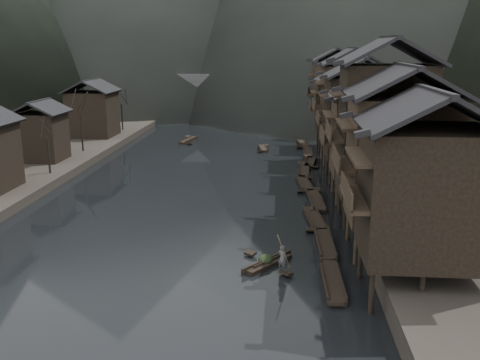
# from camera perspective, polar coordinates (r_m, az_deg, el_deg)

# --- Properties ---
(water) EXTENTS (300.00, 300.00, 0.00)m
(water) POSITION_cam_1_polar(r_m,az_deg,el_deg) (42.32, -8.00, -6.45)
(water) COLOR black
(water) RESTS_ON ground
(right_bank) EXTENTS (40.00, 200.00, 1.80)m
(right_bank) POSITION_cam_1_polar(r_m,az_deg,el_deg) (83.91, 22.70, 3.60)
(right_bank) COLOR #2D2823
(right_bank) RESTS_ON ground
(stilt_houses) EXTENTS (9.00, 67.60, 15.71)m
(stilt_houses) POSITION_cam_1_polar(r_m,az_deg,el_deg) (58.71, 12.87, 7.85)
(stilt_houses) COLOR black
(stilt_houses) RESTS_ON ground
(left_houses) EXTENTS (8.10, 53.20, 8.73)m
(left_houses) POSITION_cam_1_polar(r_m,az_deg,el_deg) (66.35, -21.89, 5.28)
(left_houses) COLOR black
(left_houses) RESTS_ON left_bank
(bare_trees) EXTENTS (3.75, 60.75, 7.51)m
(bare_trees) POSITION_cam_1_polar(r_m,az_deg,el_deg) (62.10, -20.24, 5.46)
(bare_trees) COLOR black
(bare_trees) RESTS_ON left_bank
(moored_sampans) EXTENTS (3.04, 62.88, 0.47)m
(moored_sampans) POSITION_cam_1_polar(r_m,az_deg,el_deg) (61.98, 7.43, 0.48)
(moored_sampans) COLOR black
(moored_sampans) RESTS_ON water
(midriver_boats) EXTENTS (16.62, 43.26, 0.45)m
(midriver_boats) POSITION_cam_1_polar(r_m,az_deg,el_deg) (95.51, -1.17, 5.46)
(midriver_boats) COLOR black
(midriver_boats) RESTS_ON water
(stone_bridge) EXTENTS (40.00, 6.00, 9.00)m
(stone_bridge) POSITION_cam_1_polar(r_m,az_deg,el_deg) (111.36, 0.04, 9.28)
(stone_bridge) COLOR #4C4C4F
(stone_bridge) RESTS_ON ground
(hero_sampan) EXTENTS (3.55, 4.21, 0.43)m
(hero_sampan) POSITION_cam_1_polar(r_m,az_deg,el_deg) (37.45, 2.93, -8.81)
(hero_sampan) COLOR black
(hero_sampan) RESTS_ON water
(cargo_heap) EXTENTS (1.04, 1.36, 0.62)m
(cargo_heap) POSITION_cam_1_polar(r_m,az_deg,el_deg) (37.41, 2.75, -7.95)
(cargo_heap) COLOR black
(cargo_heap) RESTS_ON hero_sampan
(boatman) EXTENTS (0.80, 0.73, 1.84)m
(boatman) POSITION_cam_1_polar(r_m,az_deg,el_deg) (35.80, 4.54, -7.98)
(boatman) COLOR #515153
(boatman) RESTS_ON hero_sampan
(bamboo_pole) EXTENTS (1.14, 1.68, 3.50)m
(bamboo_pole) POSITION_cam_1_polar(r_m,az_deg,el_deg) (34.88, 4.95, -3.93)
(bamboo_pole) COLOR #8C7A51
(bamboo_pole) RESTS_ON boatman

